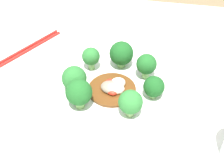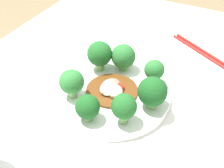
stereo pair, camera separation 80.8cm
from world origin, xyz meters
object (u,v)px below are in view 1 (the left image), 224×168
(broccoli_west, at_px, (74,79))
(stirfry_center, at_px, (113,88))
(broccoli_northeast, at_px, (146,65))
(broccoli_east, at_px, (154,87))
(plate, at_px, (112,93))
(broccoli_north, at_px, (121,54))
(broccoli_southwest, at_px, (79,93))
(broccoli_northwest, at_px, (91,57))
(chopsticks, at_px, (28,49))
(broccoli_southeast, at_px, (131,102))

(broccoli_west, bearing_deg, stirfry_center, 8.59)
(broccoli_northeast, distance_m, broccoli_east, 0.07)
(plate, relative_size, broccoli_north, 3.60)
(broccoli_southwest, height_order, broccoli_northwest, broccoli_southwest)
(broccoli_east, distance_m, chopsticks, 0.38)
(broccoli_north, height_order, stirfry_center, broccoli_north)
(broccoli_west, xyz_separation_m, stirfry_center, (0.08, 0.01, -0.03))
(broccoli_northeast, height_order, broccoli_west, same)
(broccoli_northwest, bearing_deg, broccoli_northeast, -3.21)
(broccoli_southeast, relative_size, broccoli_northwest, 1.07)
(broccoli_northwest, xyz_separation_m, broccoli_north, (0.07, 0.02, 0.00))
(broccoli_west, distance_m, chopsticks, 0.24)
(stirfry_center, bearing_deg, broccoli_north, 87.30)
(plate, xyz_separation_m, broccoli_north, (0.01, 0.09, 0.05))
(plate, height_order, broccoli_west, broccoli_west)
(broccoli_northeast, bearing_deg, broccoli_southwest, -136.72)
(broccoli_northeast, bearing_deg, broccoli_northwest, 176.79)
(stirfry_center, bearing_deg, broccoli_northeast, 41.86)
(plate, xyz_separation_m, stirfry_center, (0.00, -0.00, 0.02))
(broccoli_northeast, xyz_separation_m, broccoli_northwest, (-0.13, 0.01, -0.00))
(plate, xyz_separation_m, broccoli_west, (-0.08, -0.01, 0.04))
(plate, xyz_separation_m, chopsticks, (-0.26, 0.13, -0.01))
(plate, bearing_deg, broccoli_southeast, -52.29)
(broccoli_northwest, xyz_separation_m, chopsticks, (-0.19, 0.07, -0.05))
(broccoli_east, bearing_deg, stirfry_center, 178.41)
(plate, bearing_deg, broccoli_southwest, -133.90)
(broccoli_east, bearing_deg, chopsticks, 158.56)
(broccoli_northeast, height_order, broccoli_north, broccoli_north)
(broccoli_west, height_order, chopsticks, broccoli_west)
(broccoli_southeast, bearing_deg, broccoli_northeast, 81.13)
(plate, distance_m, broccoli_northeast, 0.10)
(broccoli_east, distance_m, broccoli_north, 0.13)
(plate, height_order, broccoli_northeast, broccoli_northeast)
(plate, bearing_deg, chopsticks, 152.49)
(broccoli_southwest, height_order, stirfry_center, broccoli_southwest)
(broccoli_northwest, distance_m, broccoli_east, 0.17)
(broccoli_southwest, bearing_deg, broccoli_southeast, -2.12)
(broccoli_east, height_order, chopsticks, broccoli_east)
(plate, relative_size, broccoli_southwest, 3.47)
(plate, height_order, broccoli_northwest, broccoli_northwest)
(broccoli_west, bearing_deg, plate, 9.25)
(broccoli_southwest, relative_size, broccoli_west, 1.12)
(broccoli_northeast, relative_size, broccoli_east, 1.16)
(plate, distance_m, chopsticks, 0.29)
(broccoli_southeast, bearing_deg, broccoli_east, 55.35)
(broccoli_northeast, bearing_deg, chopsticks, 167.10)
(broccoli_southwest, bearing_deg, broccoli_north, 66.74)
(broccoli_east, xyz_separation_m, broccoli_north, (-0.09, 0.09, 0.01))
(broccoli_southwest, xyz_separation_m, broccoli_northwest, (-0.00, 0.13, -0.00))
(broccoli_northwest, distance_m, chopsticks, 0.21)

